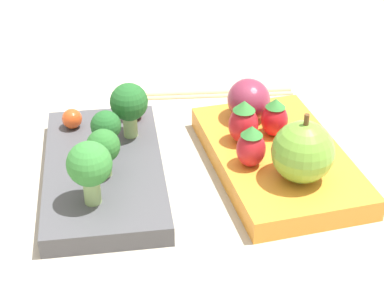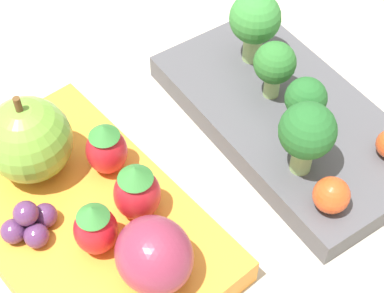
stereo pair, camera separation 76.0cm
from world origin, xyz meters
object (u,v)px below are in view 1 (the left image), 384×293
(broccoli_floret_3, at_px, (106,127))
(chopsticks_pair, at_px, (204,93))
(broccoli_floret_2, at_px, (90,166))
(grape_cluster, at_px, (312,141))
(cherry_tomato_0, at_px, (72,119))
(bento_box_savoury, at_px, (104,171))
(broccoli_floret_0, at_px, (103,148))
(plum, at_px, (249,100))
(apple, at_px, (303,152))
(broccoli_floret_1, at_px, (129,104))
(strawberry_0, at_px, (275,118))
(cherry_tomato_1, at_px, (133,108))
(strawberry_1, at_px, (243,122))
(strawberry_2, at_px, (251,147))
(bento_box_fruit, at_px, (278,159))

(broccoli_floret_3, distance_m, chopsticks_pair, 0.18)
(broccoli_floret_2, distance_m, grape_cluster, 0.22)
(broccoli_floret_3, bearing_deg, cherry_tomato_0, 34.53)
(bento_box_savoury, distance_m, broccoli_floret_0, 0.04)
(broccoli_floret_2, distance_m, plum, 0.20)
(apple, bearing_deg, broccoli_floret_3, 68.69)
(broccoli_floret_2, xyz_separation_m, cherry_tomato_0, (0.13, 0.02, -0.03))
(broccoli_floret_1, xyz_separation_m, grape_cluster, (-0.05, -0.17, -0.02))
(strawberry_0, bearing_deg, cherry_tomato_1, 68.89)
(strawberry_1, bearing_deg, cherry_tomato_0, 73.25)
(broccoli_floret_3, relative_size, cherry_tomato_0, 2.17)
(apple, relative_size, strawberry_0, 1.63)
(strawberry_2, height_order, plum, plum)
(broccoli_floret_1, bearing_deg, cherry_tomato_1, -6.87)
(broccoli_floret_0, relative_size, plum, 0.98)
(broccoli_floret_0, xyz_separation_m, strawberry_2, (-0.00, -0.13, -0.01))
(strawberry_1, relative_size, chopsticks_pair, 0.21)
(bento_box_savoury, relative_size, bento_box_fruit, 0.98)
(broccoli_floret_3, xyz_separation_m, grape_cluster, (-0.02, -0.19, -0.02))
(strawberry_1, bearing_deg, cherry_tomato_1, 59.60)
(apple, relative_size, chopsticks_pair, 0.31)
(plum, bearing_deg, strawberry_2, 170.22)
(strawberry_1, xyz_separation_m, grape_cluster, (-0.02, -0.06, -0.01))
(cherry_tomato_0, xyz_separation_m, plum, (-0.01, -0.18, 0.01))
(cherry_tomato_0, xyz_separation_m, strawberry_2, (-0.09, -0.17, 0.01))
(broccoli_floret_1, relative_size, plum, 1.19)
(broccoli_floret_0, distance_m, strawberry_1, 0.14)
(bento_box_fruit, relative_size, broccoli_floret_2, 3.65)
(broccoli_floret_1, distance_m, plum, 0.12)
(bento_box_fruit, bearing_deg, strawberry_1, 57.77)
(broccoli_floret_2, bearing_deg, bento_box_fruit, -71.89)
(cherry_tomato_1, xyz_separation_m, strawberry_2, (-0.10, -0.10, 0.01))
(cherry_tomato_1, xyz_separation_m, strawberry_0, (-0.05, -0.14, 0.01))
(broccoli_floret_2, distance_m, chopsticks_pair, 0.26)
(broccoli_floret_0, bearing_deg, plum, -60.97)
(broccoli_floret_3, relative_size, apple, 0.67)
(cherry_tomato_1, distance_m, grape_cluster, 0.19)
(broccoli_floret_0, xyz_separation_m, strawberry_0, (0.05, -0.17, -0.01))
(broccoli_floret_0, bearing_deg, strawberry_2, -91.25)
(bento_box_savoury, height_order, plum, plum)
(broccoli_floret_2, bearing_deg, cherry_tomato_0, 9.56)
(broccoli_floret_3, bearing_deg, chopsticks_pair, -38.95)
(broccoli_floret_2, bearing_deg, bento_box_savoury, -8.71)
(cherry_tomato_0, bearing_deg, apple, -119.72)
(cherry_tomato_0, xyz_separation_m, strawberry_0, (-0.04, -0.20, 0.01))
(broccoli_floret_1, xyz_separation_m, broccoli_floret_2, (-0.10, 0.04, 0.00))
(broccoli_floret_0, distance_m, strawberry_2, 0.13)
(strawberry_1, relative_size, plum, 0.94)
(broccoli_floret_0, height_order, broccoli_floret_2, broccoli_floret_2)
(broccoli_floret_3, xyz_separation_m, cherry_tomato_1, (0.06, -0.03, -0.02))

